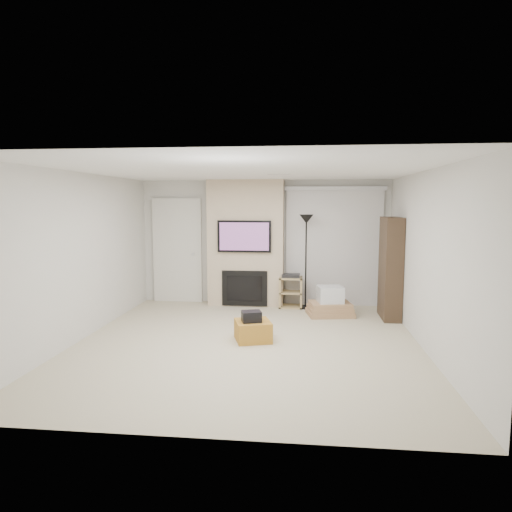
# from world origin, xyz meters

# --- Properties ---
(floor) EXTENTS (5.00, 5.50, 0.00)m
(floor) POSITION_xyz_m (0.00, 0.00, 0.00)
(floor) COLOR beige
(floor) RESTS_ON ground
(ceiling) EXTENTS (5.00, 5.50, 0.00)m
(ceiling) POSITION_xyz_m (0.00, 0.00, 2.50)
(ceiling) COLOR white
(ceiling) RESTS_ON wall_back
(wall_back) EXTENTS (5.00, 0.00, 2.50)m
(wall_back) POSITION_xyz_m (0.00, 2.75, 1.25)
(wall_back) COLOR silver
(wall_back) RESTS_ON ground
(wall_front) EXTENTS (5.00, 0.00, 2.50)m
(wall_front) POSITION_xyz_m (0.00, -2.75, 1.25)
(wall_front) COLOR silver
(wall_front) RESTS_ON ground
(wall_left) EXTENTS (0.00, 5.50, 2.50)m
(wall_left) POSITION_xyz_m (-2.50, 0.00, 1.25)
(wall_left) COLOR silver
(wall_left) RESTS_ON ground
(wall_right) EXTENTS (0.00, 5.50, 2.50)m
(wall_right) POSITION_xyz_m (2.50, 0.00, 1.25)
(wall_right) COLOR silver
(wall_right) RESTS_ON ground
(hvac_vent) EXTENTS (0.35, 0.18, 0.01)m
(hvac_vent) POSITION_xyz_m (0.40, 0.80, 2.50)
(hvac_vent) COLOR silver
(hvac_vent) RESTS_ON ceiling
(ottoman) EXTENTS (0.63, 0.63, 0.30)m
(ottoman) POSITION_xyz_m (0.07, 0.13, 0.15)
(ottoman) COLOR #AE7727
(ottoman) RESTS_ON floor
(black_bag) EXTENTS (0.33, 0.29, 0.16)m
(black_bag) POSITION_xyz_m (0.05, 0.09, 0.38)
(black_bag) COLOR black
(black_bag) RESTS_ON ottoman
(fireplace_wall) EXTENTS (1.50, 0.47, 2.50)m
(fireplace_wall) POSITION_xyz_m (-0.35, 2.54, 1.24)
(fireplace_wall) COLOR #C8B092
(fireplace_wall) RESTS_ON floor
(entry_door) EXTENTS (1.02, 0.11, 2.14)m
(entry_door) POSITION_xyz_m (-1.80, 2.71, 1.05)
(entry_door) COLOR silver
(entry_door) RESTS_ON floor
(vertical_blinds) EXTENTS (1.98, 0.10, 2.37)m
(vertical_blinds) POSITION_xyz_m (1.40, 2.70, 1.27)
(vertical_blinds) COLOR silver
(vertical_blinds) RESTS_ON floor
(floor_lamp) EXTENTS (0.27, 0.27, 1.83)m
(floor_lamp) POSITION_xyz_m (0.85, 2.35, 1.44)
(floor_lamp) COLOR black
(floor_lamp) RESTS_ON floor
(av_stand) EXTENTS (0.45, 0.38, 0.66)m
(av_stand) POSITION_xyz_m (0.56, 2.40, 0.35)
(av_stand) COLOR tan
(av_stand) RESTS_ON floor
(box_stack) EXTENTS (0.90, 0.74, 0.54)m
(box_stack) POSITION_xyz_m (1.30, 1.82, 0.20)
(box_stack) COLOR tan
(box_stack) RESTS_ON floor
(bookshelf) EXTENTS (0.30, 0.80, 1.80)m
(bookshelf) POSITION_xyz_m (2.34, 1.75, 0.90)
(bookshelf) COLOR #332519
(bookshelf) RESTS_ON floor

